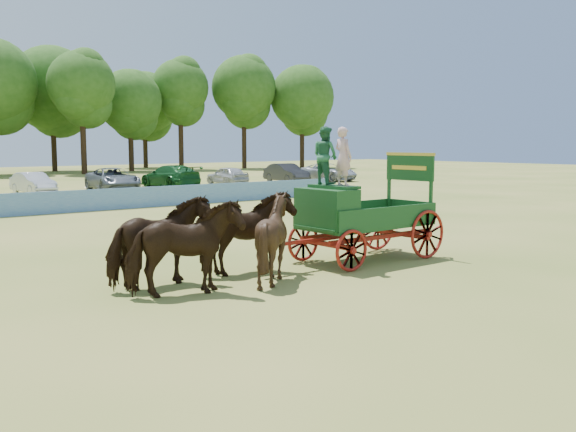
% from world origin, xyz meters
% --- Properties ---
extents(ground, '(160.00, 160.00, 0.00)m').
position_xyz_m(ground, '(0.00, 0.00, 0.00)').
color(ground, '#A4914A').
rests_on(ground, ground).
extents(horse_lead_left, '(2.65, 1.69, 2.07)m').
position_xyz_m(horse_lead_left, '(-8.47, -0.02, 1.04)').
color(horse_lead_left, black).
rests_on(horse_lead_left, ground).
extents(horse_lead_right, '(2.56, 1.38, 2.07)m').
position_xyz_m(horse_lead_right, '(-8.47, 1.08, 1.04)').
color(horse_lead_right, black).
rests_on(horse_lead_right, ground).
extents(horse_wheel_left, '(1.91, 1.70, 2.07)m').
position_xyz_m(horse_wheel_left, '(-6.07, -0.02, 1.04)').
color(horse_wheel_left, black).
rests_on(horse_wheel_left, ground).
extents(horse_wheel_right, '(2.46, 1.14, 2.07)m').
position_xyz_m(horse_wheel_right, '(-6.07, 1.08, 1.04)').
color(horse_wheel_right, black).
rests_on(horse_wheel_right, ground).
extents(farm_dray, '(6.00, 2.00, 3.71)m').
position_xyz_m(farm_dray, '(-3.11, 0.56, 1.63)').
color(farm_dray, '#AA2611').
rests_on(farm_dray, ground).
extents(sponsor_banner, '(26.00, 0.08, 1.05)m').
position_xyz_m(sponsor_banner, '(-1.00, 18.00, 0.53)').
color(sponsor_banner, '#1F61A9').
rests_on(sponsor_banner, ground).
extents(parked_cars, '(50.94, 7.16, 1.64)m').
position_xyz_m(parked_cars, '(-1.60, 30.24, 0.78)').
color(parked_cars, silver).
rests_on(parked_cars, ground).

